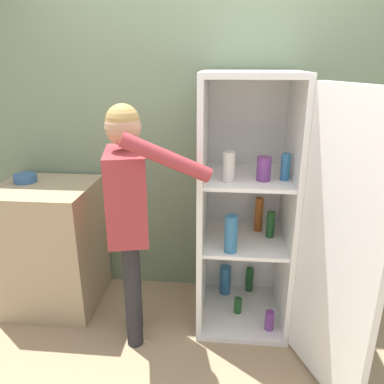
{
  "coord_description": "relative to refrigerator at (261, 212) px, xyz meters",
  "views": [
    {
      "loc": [
        0.12,
        -1.73,
        1.76
      ],
      "look_at": [
        -0.11,
        0.6,
        0.93
      ],
      "focal_mm": 35.0,
      "sensor_mm": 36.0,
      "label": 1
    }
  ],
  "objects": [
    {
      "name": "ground_plane",
      "position": [
        -0.35,
        -0.52,
        -0.84
      ],
      "size": [
        12.0,
        12.0,
        0.0
      ],
      "primitive_type": "plane",
      "color": "tan"
    },
    {
      "name": "wall_back",
      "position": [
        -0.35,
        0.46,
        0.43
      ],
      "size": [
        7.0,
        0.06,
        2.55
      ],
      "color": "gray",
      "rests_on": "ground_plane"
    },
    {
      "name": "refrigerator",
      "position": [
        0.0,
        0.0,
        0.0
      ],
      "size": [
        0.88,
        1.21,
        1.7
      ],
      "color": "white",
      "rests_on": "ground_plane"
    },
    {
      "name": "person",
      "position": [
        -0.8,
        -0.22,
        0.13
      ],
      "size": [
        0.67,
        0.53,
        1.54
      ],
      "color": "#262628",
      "rests_on": "ground_plane"
    },
    {
      "name": "counter",
      "position": [
        -1.5,
        0.1,
        -0.37
      ],
      "size": [
        0.66,
        0.61,
        0.93
      ],
      "color": "tan",
      "rests_on": "ground_plane"
    },
    {
      "name": "bowl",
      "position": [
        -1.66,
        0.18,
        0.12
      ],
      "size": [
        0.16,
        0.16,
        0.06
      ],
      "color": "#335B8E",
      "rests_on": "counter"
    }
  ]
}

